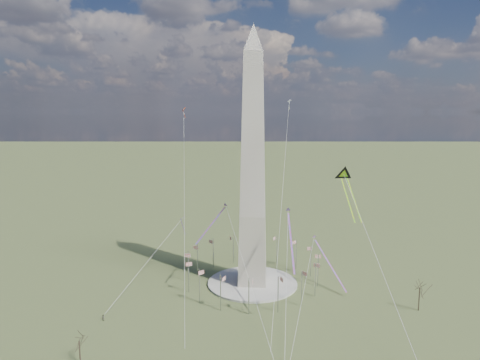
# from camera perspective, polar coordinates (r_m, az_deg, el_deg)

# --- Properties ---
(ground) EXTENTS (2000.00, 2000.00, 0.00)m
(ground) POSITION_cam_1_polar(r_m,az_deg,el_deg) (177.43, 1.66, -13.69)
(ground) COLOR #4F592C
(ground) RESTS_ON ground
(plaza) EXTENTS (36.00, 36.00, 0.80)m
(plaza) POSITION_cam_1_polar(r_m,az_deg,el_deg) (177.28, 1.66, -13.57)
(plaza) COLOR #B7B1A7
(plaza) RESTS_ON ground
(washington_monument) EXTENTS (15.56, 15.56, 100.00)m
(washington_monument) POSITION_cam_1_polar(r_m,az_deg,el_deg) (164.93, 1.74, 1.87)
(washington_monument) COLOR beige
(washington_monument) RESTS_ON plaza
(flagpole_ring) EXTENTS (54.40, 54.40, 13.00)m
(flagpole_ring) POSITION_cam_1_polar(r_m,az_deg,el_deg) (174.75, 1.67, -11.49)
(flagpole_ring) COLOR #BBBDC2
(flagpole_ring) RESTS_ON ground
(tree_near) EXTENTS (7.13, 7.13, 12.48)m
(tree_near) POSITION_cam_1_polar(r_m,az_deg,el_deg) (164.80, 22.87, -12.92)
(tree_near) COLOR #413127
(tree_near) RESTS_ON ground
(tree_far) EXTENTS (5.46, 5.46, 9.56)m
(tree_far) POSITION_cam_1_polar(r_m,az_deg,el_deg) (132.82, -20.67, -19.28)
(tree_far) COLOR #413127
(tree_far) RESTS_ON ground
(person_west) EXTENTS (1.19, 1.11, 1.96)m
(person_west) POSITION_cam_1_polar(r_m,az_deg,el_deg) (156.10, -17.77, -17.07)
(person_west) COLOR gray
(person_west) RESTS_ON ground
(kite_delta_black) EXTENTS (8.39, 22.10, 18.12)m
(kite_delta_black) POSITION_cam_1_polar(r_m,az_deg,el_deg) (173.79, 13.76, 0.40)
(kite_delta_black) COLOR black
(kite_delta_black) RESTS_ON ground
(kite_diamond_purple) EXTENTS (1.82, 2.79, 8.48)m
(kite_diamond_purple) POSITION_cam_1_polar(r_m,az_deg,el_deg) (182.19, -7.65, -5.35)
(kite_diamond_purple) COLOR #471B7B
(kite_diamond_purple) RESTS_ON ground
(kite_streamer_left) EXTENTS (2.90, 23.99, 16.46)m
(kite_streamer_left) POSITION_cam_1_polar(r_m,az_deg,el_deg) (149.01, 6.69, -6.66)
(kite_streamer_left) COLOR #EA2546
(kite_streamer_left) RESTS_ON ground
(kite_streamer_mid) EXTENTS (10.75, 16.36, 12.74)m
(kite_streamer_mid) POSITION_cam_1_polar(r_m,az_deg,el_deg) (168.39, -3.34, -5.24)
(kite_streamer_mid) COLOR #EA2546
(kite_streamer_mid) RESTS_ON ground
(kite_streamer_right) EXTENTS (11.96, 21.85, 16.33)m
(kite_streamer_right) POSITION_cam_1_polar(r_m,az_deg,el_deg) (178.41, 11.20, -9.76)
(kite_streamer_right) COLOR #EA2546
(kite_streamer_right) RESTS_ON ground
(kite_small_red) EXTENTS (1.57, 2.32, 4.89)m
(kite_small_red) POSITION_cam_1_polar(r_m,az_deg,el_deg) (206.18, -7.49, 9.22)
(kite_small_red) COLOR red
(kite_small_red) RESTS_ON ground
(kite_small_white) EXTENTS (1.65, 1.86, 5.09)m
(kite_small_white) POSITION_cam_1_polar(r_m,az_deg,el_deg) (208.48, 6.59, 10.34)
(kite_small_white) COLOR white
(kite_small_white) RESTS_ON ground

